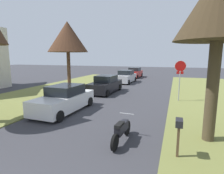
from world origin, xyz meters
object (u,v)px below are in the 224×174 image
(parked_sedan_black, at_px, (105,85))
(parked_sedan_red, at_px, (134,73))
(street_tree_right_mid_a, at_px, (220,5))
(stop_sign_far, at_px, (180,72))
(parked_sedan_white, at_px, (64,99))
(street_tree_left_mid_b, at_px, (68,37))
(curbside_mailbox, at_px, (179,127))
(parked_motorcycle, at_px, (121,130))
(parked_sedan_silver, at_px, (126,77))

(parked_sedan_black, xyz_separation_m, parked_sedan_red, (-0.18, 13.24, 0.00))
(street_tree_right_mid_a, bearing_deg, parked_sedan_red, 109.74)
(stop_sign_far, height_order, parked_sedan_white, stop_sign_far)
(parked_sedan_white, distance_m, parked_sedan_red, 19.56)
(street_tree_left_mid_b, relative_size, curbside_mailbox, 4.91)
(parked_sedan_white, height_order, parked_motorcycle, parked_sedan_white)
(stop_sign_far, relative_size, parked_sedan_silver, 0.67)
(street_tree_right_mid_a, xyz_separation_m, parked_sedan_white, (-7.61, 1.57, -4.33))
(street_tree_left_mid_b, xyz_separation_m, parked_sedan_silver, (2.98, 8.45, -4.23))
(street_tree_left_mid_b, bearing_deg, street_tree_right_mid_a, -32.06)
(street_tree_left_mid_b, bearing_deg, parked_sedan_white, -60.89)
(street_tree_left_mid_b, distance_m, parked_sedan_black, 5.34)
(parked_motorcycle, bearing_deg, parked_sedan_red, 101.12)
(parked_motorcycle, bearing_deg, parked_sedan_white, 147.72)
(stop_sign_far, distance_m, parked_sedan_black, 6.68)
(stop_sign_far, distance_m, street_tree_left_mid_b, 9.72)
(street_tree_left_mid_b, xyz_separation_m, parked_sedan_red, (2.77, 14.65, -4.23))
(parked_sedan_black, distance_m, parked_sedan_silver, 7.05)
(street_tree_right_mid_a, relative_size, parked_sedan_white, 1.44)
(street_tree_left_mid_b, height_order, parked_sedan_silver, street_tree_left_mid_b)
(parked_sedan_red, relative_size, parked_motorcycle, 2.17)
(parked_sedan_white, relative_size, parked_sedan_black, 1.00)
(street_tree_right_mid_a, height_order, parked_sedan_silver, street_tree_right_mid_a)
(parked_sedan_red, height_order, curbside_mailbox, parked_sedan_red)
(stop_sign_far, xyz_separation_m, parked_sedan_red, (-6.55, 14.62, -1.46))
(parked_sedan_white, height_order, parked_sedan_silver, same)
(parked_motorcycle, relative_size, curbside_mailbox, 1.62)
(street_tree_right_mid_a, xyz_separation_m, parked_sedan_silver, (-7.37, 14.94, -4.33))
(parked_sedan_white, relative_size, parked_sedan_red, 1.00)
(street_tree_right_mid_a, relative_size, street_tree_left_mid_b, 1.03)
(stop_sign_far, distance_m, parked_motorcycle, 8.21)
(stop_sign_far, xyz_separation_m, parked_sedan_white, (-6.58, -4.94, -1.46))
(stop_sign_far, height_order, street_tree_right_mid_a, street_tree_right_mid_a)
(street_tree_left_mid_b, relative_size, parked_sedan_white, 1.40)
(stop_sign_far, relative_size, street_tree_left_mid_b, 0.47)
(street_tree_right_mid_a, relative_size, curbside_mailbox, 5.04)
(street_tree_left_mid_b, xyz_separation_m, curbside_mailbox, (9.21, -8.20, -3.90))
(street_tree_right_mid_a, height_order, curbside_mailbox, street_tree_right_mid_a)
(parked_sedan_red, distance_m, parked_motorcycle, 22.79)
(street_tree_right_mid_a, relative_size, parked_motorcycle, 3.12)
(parked_sedan_silver, height_order, parked_sedan_red, same)
(parked_sedan_black, relative_size, parked_sedan_silver, 1.00)
(curbside_mailbox, bearing_deg, parked_motorcycle, 166.56)
(parked_sedan_black, bearing_deg, stop_sign_far, -12.22)
(parked_sedan_white, xyz_separation_m, parked_sedan_black, (0.21, 6.32, 0.00))
(parked_sedan_silver, xyz_separation_m, parked_motorcycle, (4.19, -16.17, -0.24))
(parked_sedan_black, xyz_separation_m, parked_sedan_silver, (0.03, 7.05, 0.00))
(stop_sign_far, height_order, street_tree_left_mid_b, street_tree_left_mid_b)
(parked_sedan_silver, height_order, curbside_mailbox, parked_sedan_silver)
(stop_sign_far, distance_m, street_tree_right_mid_a, 7.19)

